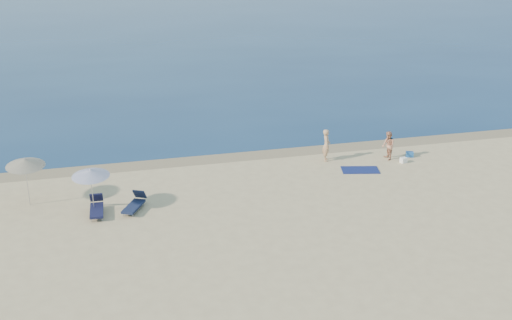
{
  "coord_description": "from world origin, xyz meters",
  "views": [
    {
      "loc": [
        -10.11,
        -12.62,
        12.03
      ],
      "look_at": [
        -2.68,
        16.0,
        1.0
      ],
      "focal_mm": 45.0,
      "sensor_mm": 36.0,
      "label": 1
    }
  ],
  "objects_px": {
    "person_left": "(326,145)",
    "blue_cooler": "(410,154)",
    "person_right": "(388,146)",
    "umbrella_near": "(90,173)"
  },
  "relations": [
    {
      "from": "person_left",
      "to": "blue_cooler",
      "type": "height_order",
      "value": "person_left"
    },
    {
      "from": "person_left",
      "to": "umbrella_near",
      "type": "xyz_separation_m",
      "value": [
        -12.18,
        -3.56,
        0.98
      ]
    },
    {
      "from": "person_left",
      "to": "person_right",
      "type": "distance_m",
      "value": 3.34
    },
    {
      "from": "person_right",
      "to": "umbrella_near",
      "type": "distance_m",
      "value": 15.75
    },
    {
      "from": "blue_cooler",
      "to": "umbrella_near",
      "type": "distance_m",
      "value": 17.13
    },
    {
      "from": "person_right",
      "to": "umbrella_near",
      "type": "xyz_separation_m",
      "value": [
        -15.45,
        -2.88,
        1.07
      ]
    },
    {
      "from": "person_left",
      "to": "blue_cooler",
      "type": "xyz_separation_m",
      "value": [
        4.61,
        -0.61,
        -0.73
      ]
    },
    {
      "from": "blue_cooler",
      "to": "person_left",
      "type": "bearing_deg",
      "value": -167.44
    },
    {
      "from": "blue_cooler",
      "to": "person_right",
      "type": "bearing_deg",
      "value": -157.34
    },
    {
      "from": "blue_cooler",
      "to": "umbrella_near",
      "type": "relative_size",
      "value": 0.19
    }
  ]
}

